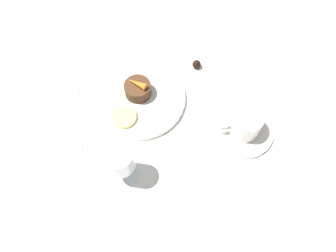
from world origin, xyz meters
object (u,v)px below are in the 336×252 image
dinner_plate (138,98)px  fork (77,123)px  coffee_cup (244,123)px  wine_glass (119,162)px  dessert_cake (138,89)px

dinner_plate → fork: dinner_plate is taller
coffee_cup → wine_glass: size_ratio=0.89×
coffee_cup → dinner_plate: bearing=-29.0°
dinner_plate → fork: 0.17m
dessert_cake → coffee_cup: bearing=148.4°
dinner_plate → wine_glass: size_ratio=2.12×
wine_glass → dessert_cake: size_ratio=1.67×
fork → dessert_cake: 0.18m
coffee_cup → dessert_cake: 0.28m
fork → dessert_cake: size_ratio=2.87×
coffee_cup → fork: coffee_cup is taller
coffee_cup → wine_glass: 0.31m
wine_glass → fork: (0.10, -0.15, -0.07)m
dinner_plate → fork: bearing=15.5°
wine_glass → coffee_cup: bearing=-168.2°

